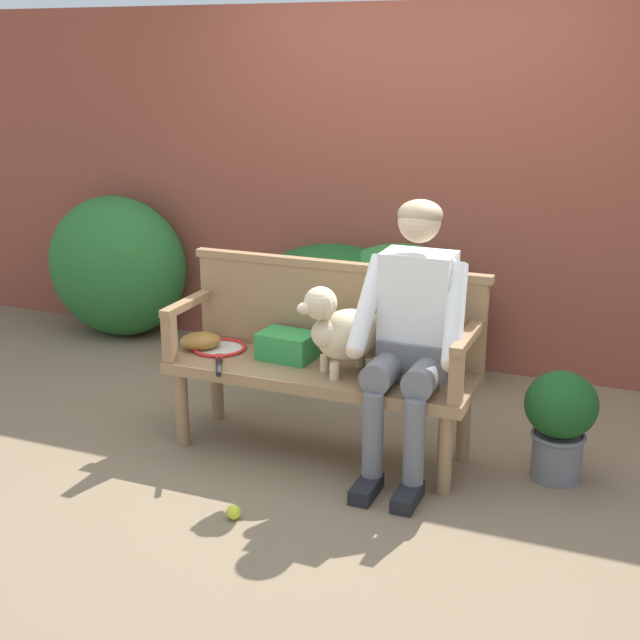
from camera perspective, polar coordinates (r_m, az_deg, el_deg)
name	(u,v)px	position (r m, az deg, el deg)	size (l,w,h in m)	color
ground_plane	(320,451)	(4.52, 0.00, -8.70)	(40.00, 40.00, 0.00)	#7A664C
brick_garden_fence	(416,188)	(5.69, 6.39, 8.70)	(8.00, 0.30, 2.28)	brown
hedge_bush_far_left	(333,306)	(5.59, 0.90, 0.91)	(1.20, 0.97, 0.81)	#194C1E
hedge_bush_mid_right	(402,310)	(5.47, 5.45, 0.67)	(1.07, 0.68, 0.85)	#286B2D
hedge_bush_mid_left	(117,266)	(6.37, -13.28, 3.47)	(1.06, 0.72, 1.02)	#286B2D
garden_bench	(320,379)	(4.36, 0.00, -3.94)	(1.57, 0.50, 0.47)	#93704C
bench_backrest	(336,308)	(4.45, 1.07, 0.83)	(1.61, 0.06, 0.50)	#93704C
bench_armrest_left_end	(181,317)	(4.52, -9.18, 0.17)	(0.06, 0.50, 0.28)	#93704C
bench_armrest_right_end	(463,354)	(3.98, 9.47, -2.22)	(0.06, 0.50, 0.28)	#93704C
person_seated	(412,328)	(4.09, 6.12, -0.54)	(0.56, 0.65, 1.34)	black
dog_on_bench	(341,330)	(4.18, 1.38, -0.65)	(0.40, 0.40, 0.46)	beige
tennis_racket	(220,349)	(4.60, -6.67, -1.94)	(0.40, 0.57, 0.03)	red
baseball_glove	(201,341)	(4.63, -7.90, -1.38)	(0.22, 0.17, 0.09)	#9E6B2D
sports_bag	(287,346)	(4.44, -2.18, -1.71)	(0.28, 0.20, 0.14)	#2D8E42
tennis_ball	(234,512)	(3.93, -5.74, -12.55)	(0.07, 0.07, 0.07)	#CCDB33
potted_plant	(560,418)	(4.29, 15.61, -6.30)	(0.35, 0.35, 0.55)	slate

